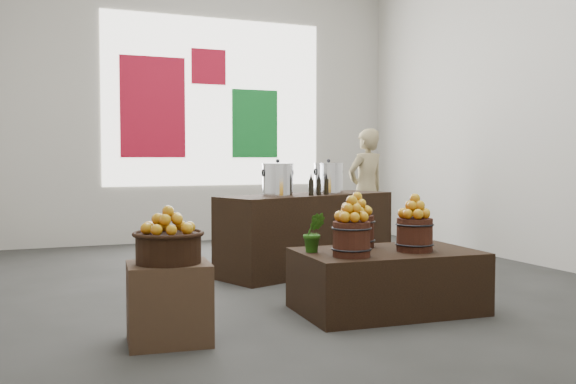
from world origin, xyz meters
name	(u,v)px	position (x,y,z in m)	size (l,w,h in m)	color
ground	(286,285)	(0.00, 0.00, 0.00)	(7.00, 7.00, 0.00)	#31322F
back_wall	(195,102)	(0.00, 3.50, 2.00)	(6.00, 0.04, 4.00)	#B3B0A5
back_opening	(215,102)	(0.30, 3.48, 2.00)	(3.20, 0.02, 2.40)	white
deco_red_left	(153,107)	(-0.60, 3.47, 1.90)	(0.90, 0.04, 1.40)	#A20C23
deco_green_right	(255,124)	(0.90, 3.47, 1.70)	(0.70, 0.04, 1.00)	#116D26
deco_red_upper	(209,67)	(0.20, 3.47, 2.50)	(0.50, 0.04, 0.50)	#A20C23
crate	(169,303)	(-1.41, -1.48, 0.26)	(0.52, 0.42, 0.52)	#4B3623
wicker_basket	(168,248)	(-1.41, -1.48, 0.61)	(0.41, 0.41, 0.19)	black
apples_in_basket	(168,220)	(-1.41, -1.48, 0.79)	(0.32, 0.32, 0.17)	#961604
display_table	(387,281)	(0.33, -1.26, 0.24)	(1.37, 0.84, 0.47)	black
apple_bucket_front_left	(351,239)	(-0.07, -1.43, 0.60)	(0.27, 0.27, 0.25)	#3C1A10
apples_in_bucket_front_left	(352,209)	(-0.07, -1.43, 0.82)	(0.21, 0.21, 0.18)	#961604
apple_bucket_front_right	(415,235)	(0.50, -1.37, 0.60)	(0.27, 0.27, 0.25)	#3C1A10
apples_in_bucket_front_right	(415,206)	(0.50, -1.37, 0.82)	(0.21, 0.21, 0.18)	#961604
apple_bucket_rear	(357,231)	(0.21, -1.00, 0.60)	(0.27, 0.27, 0.25)	#3C1A10
apples_in_bucket_rear	(357,204)	(0.21, -1.00, 0.82)	(0.21, 0.21, 0.18)	#961604
herb_garnish_right	(414,230)	(0.71, -1.06, 0.60)	(0.23, 0.20, 0.25)	#225512
herb_garnish_left	(314,232)	(-0.23, -1.13, 0.63)	(0.17, 0.13, 0.30)	#225512
counter	(307,233)	(0.46, 0.57, 0.41)	(1.99, 0.63, 0.81)	black
stock_pot_left	(278,180)	(0.08, 0.43, 0.97)	(0.31, 0.31, 0.31)	silver
stock_pot_center	(328,179)	(0.76, 0.68, 0.97)	(0.31, 0.31, 0.31)	silver
oil_cruets	(321,184)	(0.53, 0.38, 0.93)	(0.22, 0.05, 0.23)	black
shopper	(366,189)	(1.83, 1.77, 0.79)	(0.57, 0.38, 1.57)	#8C7D56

